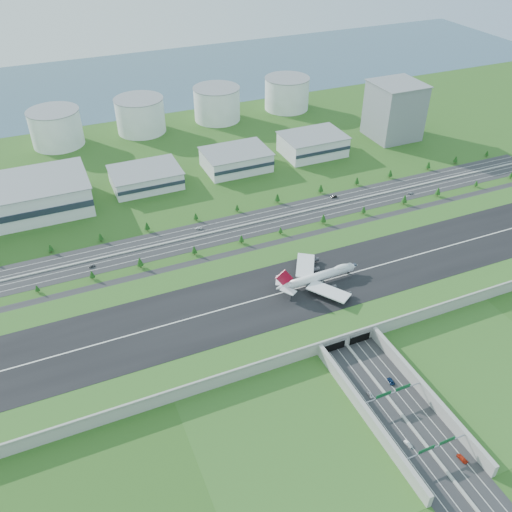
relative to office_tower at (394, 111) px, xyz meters
name	(u,v)px	position (x,y,z in m)	size (l,w,h in m)	color
ground	(307,295)	(-200.00, -195.00, -27.50)	(1200.00, 1200.00, 0.00)	#2E5119
airfield_deck	(307,290)	(-200.00, -195.09, -23.38)	(520.00, 100.00, 9.20)	gray
underpass_road	(397,404)	(-200.00, -294.42, -24.07)	(38.80, 120.40, 8.00)	#28282B
sign_gantry_near	(393,393)	(-200.00, -290.04, -20.55)	(38.70, 0.70, 9.80)	gray
sign_gantry_far	(436,447)	(-200.00, -325.04, -20.55)	(38.70, 0.70, 9.80)	gray
north_expressway	(251,224)	(-200.00, -100.00, -27.44)	(560.00, 36.00, 0.12)	#28282B
tree_row	(276,212)	(-178.14, -98.61, -22.80)	(497.69, 48.67, 8.45)	#3D2819
hangar_west	(11,200)	(-370.00, -10.00, -15.00)	(120.00, 60.00, 25.00)	#BCBDC1
hangar_mid_a	(146,178)	(-260.00, -5.00, -20.00)	(58.00, 42.00, 15.00)	#BCBDC1
hangar_mid_b	(236,160)	(-175.00, -5.00, -19.00)	(58.00, 42.00, 17.00)	#BCBDC1
hangar_mid_c	(313,145)	(-95.00, -5.00, -18.00)	(58.00, 42.00, 19.00)	#BCBDC1
office_tower	(394,111)	(0.00, 0.00, 0.00)	(46.00, 46.00, 55.00)	gray
fuel_tank_a	(56,128)	(-320.00, 115.00, -10.00)	(50.00, 50.00, 35.00)	silver
fuel_tank_b	(140,115)	(-235.00, 115.00, -10.00)	(50.00, 50.00, 35.00)	silver
fuel_tank_c	(217,104)	(-150.00, 115.00, -10.00)	(50.00, 50.00, 35.00)	silver
fuel_tank_d	(287,94)	(-65.00, 115.00, -10.00)	(50.00, 50.00, 35.00)	silver
bay_water	(138,80)	(-200.00, 285.00, -27.47)	(1200.00, 260.00, 0.06)	#38576B
boeing_747	(318,277)	(-192.69, -195.18, -14.07)	(61.69, 58.27, 19.06)	white
car_0	(370,395)	(-207.92, -282.41, -26.56)	(1.93, 4.80, 1.64)	silver
car_1	(408,444)	(-207.63, -315.21, -26.63)	(1.60, 4.58, 1.51)	white
car_2	(391,381)	(-192.39, -278.73, -26.61)	(2.56, 5.55, 1.54)	#0E2348
car_3	(462,458)	(-188.88, -331.93, -26.53)	(2.39, 5.89, 1.71)	red
car_4	(92,266)	(-324.74, -107.88, -26.59)	(1.85, 4.61, 1.57)	#515055
car_5	(334,197)	(-119.01, -89.36, -26.53)	(1.80, 5.16, 1.70)	black
car_6	(410,193)	(-55.52, -109.85, -26.63)	(2.50, 5.42, 1.51)	silver
car_7	(198,228)	(-240.53, -90.83, -26.55)	(2.31, 5.69, 1.65)	silver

